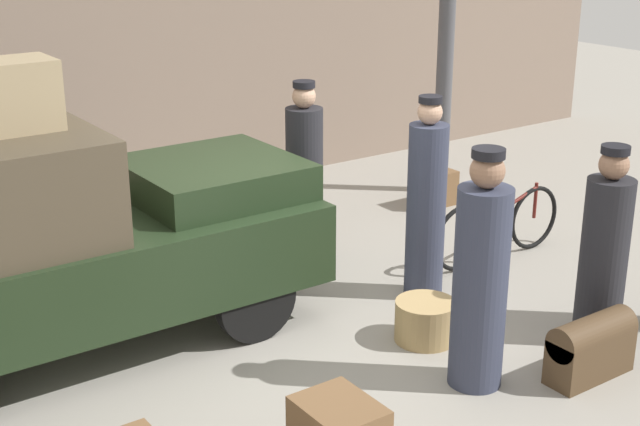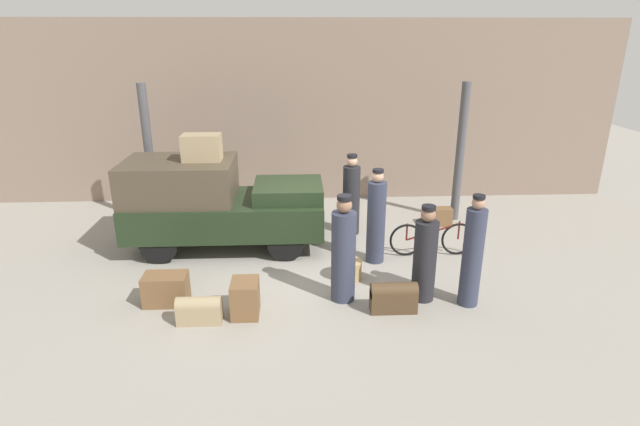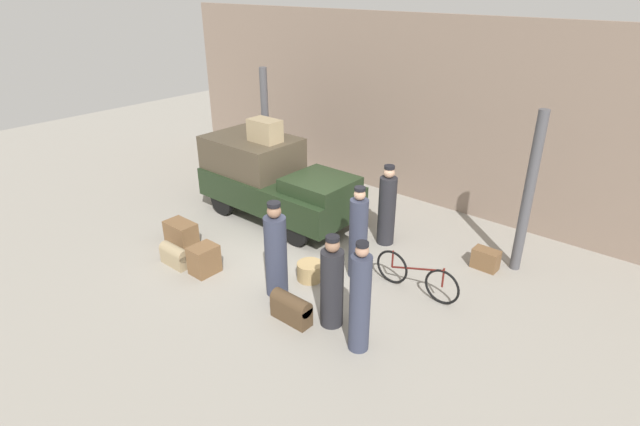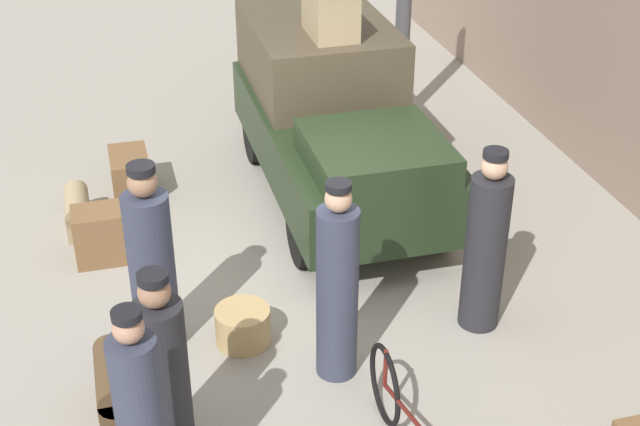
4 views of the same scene
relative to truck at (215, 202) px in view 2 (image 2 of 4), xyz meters
The scene contains 18 objects.
ground_plane 2.30m from the truck, 26.21° to the right, with size 30.00×30.00×0.00m, color gray.
station_building_facade 3.88m from the truck, 59.35° to the left, with size 16.00×0.15×4.50m.
canopy_pillar_left 2.19m from the truck, 139.52° to the left, with size 0.20×0.20×3.17m.
canopy_pillar_right 5.56m from the truck, 14.33° to the left, with size 0.20×0.20×3.17m.
truck is the anchor object (origin of this frame).
bicycle 4.38m from the truck, ahead, with size 1.69×0.04×0.71m.
wicker_basket 3.07m from the truck, 31.60° to the right, with size 0.50×0.50×0.34m.
porter_carrying_trunk 5.07m from the truck, 30.05° to the right, with size 0.32×0.32×1.86m.
conductor_in_dark_uniform 2.87m from the truck, 11.93° to the left, with size 0.37×0.37×1.76m.
porter_standing_middle 3.24m from the truck, 15.35° to the right, with size 0.35×0.35×1.83m.
porter_with_bicycle 4.37m from the truck, 32.33° to the right, with size 0.38×0.38×1.63m.
porter_lifting_near_truck 3.29m from the truck, 43.85° to the right, with size 0.40×0.40×1.80m.
suitcase_tan_flat 2.90m from the truck, 73.24° to the right, with size 0.42×0.52×0.57m.
trunk_umber_medium 4.21m from the truck, 40.90° to the right, with size 0.73×0.27×0.49m.
trunk_large_brown 2.45m from the truck, 102.38° to the right, with size 0.70×0.43×0.50m.
suitcase_black_upright 3.00m from the truck, 87.29° to the right, with size 0.67×0.26×0.43m.
trunk_wicker_pale 5.06m from the truck, 11.17° to the left, with size 0.50×0.30×0.41m.
trunk_on_truck_roof 1.12m from the truck, behind, with size 0.74×0.47×0.51m.
Camera 2 is at (-0.22, -8.64, 4.16)m, focal length 28.00 mm.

